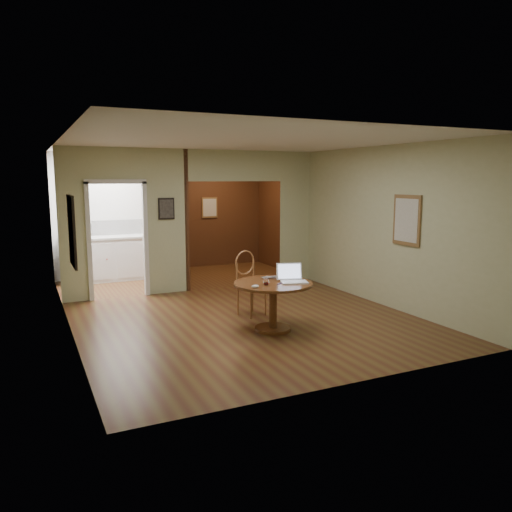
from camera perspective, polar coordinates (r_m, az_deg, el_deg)
name	(u,v)px	position (r m, az deg, el deg)	size (l,w,h in m)	color
floor	(252,323)	(7.59, -0.51, -7.63)	(5.00, 5.00, 0.00)	#4B2515
room_shell	(165,223)	(10.08, -10.36, 3.77)	(5.20, 7.50, 5.00)	silver
dining_table	(273,295)	(7.10, 1.96, -4.47)	(1.12, 1.12, 0.70)	brown
chair	(249,279)	(7.91, -0.81, -2.69)	(0.54, 0.54, 1.03)	brown
open_laptop	(292,277)	(7.10, 4.14, -2.43)	(0.43, 0.42, 0.26)	white
closed_laptop	(273,278)	(7.32, 1.95, -2.51)	(0.30, 0.19, 0.02)	#B3B2B7
mouse	(255,286)	(6.70, -0.09, -3.49)	(0.11, 0.06, 0.04)	white
wine_glass	(266,282)	(6.88, 1.16, -2.93)	(0.09, 0.09, 0.10)	white
pen	(280,283)	(6.97, 2.74, -3.16)	(0.01, 0.01, 0.14)	#0E0D61
kitchen_cabinet	(112,258)	(11.07, -16.12, -0.24)	(2.06, 0.60, 0.94)	silver
grocery_bag	(148,228)	(11.15, -12.19, 3.12)	(0.28, 0.24, 0.28)	#C7B191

